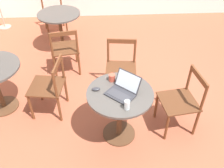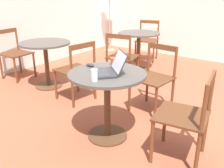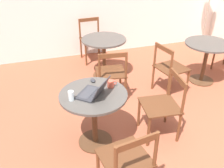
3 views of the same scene
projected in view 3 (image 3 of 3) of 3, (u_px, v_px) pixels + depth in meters
ground_plane at (149, 150)px, 3.14m from camera, size 16.00×16.00×0.00m
cafe_table_near at (94, 105)px, 2.98m from camera, size 0.80×0.80×0.75m
cafe_table_mid at (207, 52)px, 4.38m from camera, size 0.80×0.80×0.75m
cafe_table_far at (104, 47)px, 4.55m from camera, size 0.80×0.80×0.75m
chair_near_front at (127, 161)px, 2.41m from camera, size 0.52×0.52×0.87m
chair_near_right at (163, 105)px, 3.21m from camera, size 0.50×0.50×0.87m
chair_mid_left at (169, 69)px, 4.11m from camera, size 0.53×0.53×0.87m
chair_far_back at (92, 40)px, 5.27m from camera, size 0.48×0.48×0.87m
chair_far_front at (111, 74)px, 3.96m from camera, size 0.52×0.52×0.87m
laptop at (93, 92)px, 2.85m from camera, size 0.45×0.45×0.22m
mouse at (93, 80)px, 3.14m from camera, size 0.06×0.10×0.03m
mug at (111, 84)px, 3.01m from camera, size 0.12×0.08×0.09m
drinking_glass at (71, 96)px, 2.76m from camera, size 0.06×0.06×0.11m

